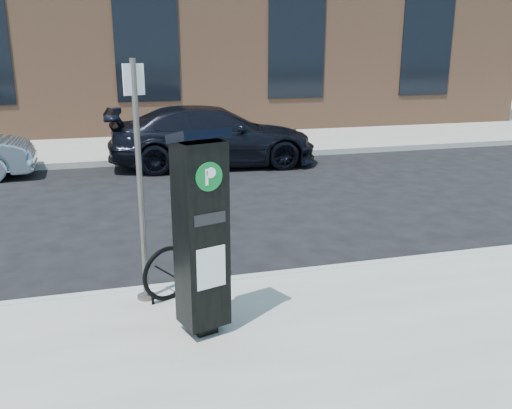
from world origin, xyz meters
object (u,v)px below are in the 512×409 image
object	(u,v)px
sign_pole	(140,186)
parking_kiosk	(201,232)
bike_rack	(168,274)
car_dark	(213,136)

from	to	relation	value
sign_pole	parking_kiosk	bearing A→B (deg)	-86.51
sign_pole	bike_rack	distance (m)	1.03
parking_kiosk	bike_rack	xyz separation A→B (m)	(-0.25, 0.82, -0.74)
parking_kiosk	bike_rack	size ratio (longest dim) A/B	3.24
bike_rack	car_dark	world-z (taller)	car_dark
sign_pole	car_dark	xyz separation A→B (m)	(2.30, 7.70, -0.70)
sign_pole	bike_rack	xyz separation A→B (m)	(0.24, -0.10, -1.00)
parking_kiosk	car_dark	xyz separation A→B (m)	(1.81, 8.62, -0.44)
bike_rack	sign_pole	bearing A→B (deg)	132.47
parking_kiosk	sign_pole	bearing A→B (deg)	100.78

